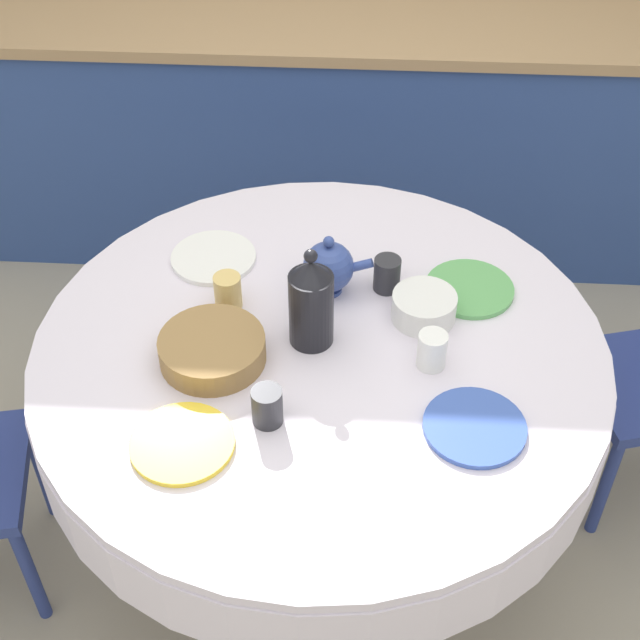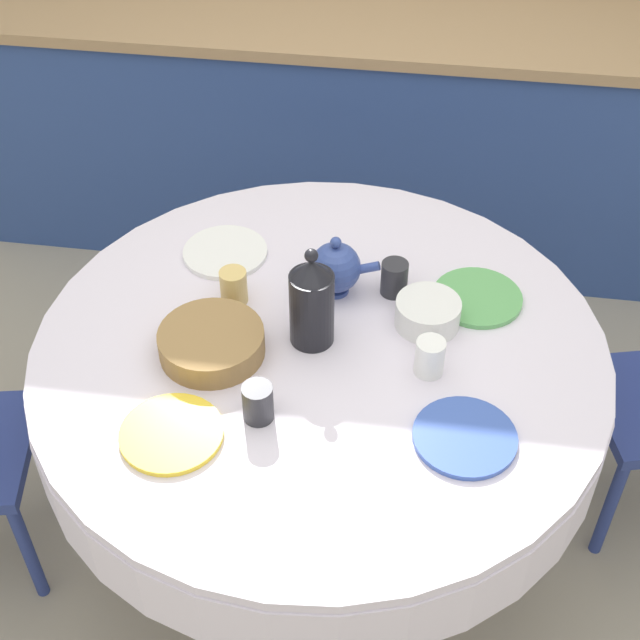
% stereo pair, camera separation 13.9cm
% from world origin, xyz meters
% --- Properties ---
extents(ground_plane, '(12.00, 12.00, 0.00)m').
position_xyz_m(ground_plane, '(0.00, 0.00, 0.00)').
color(ground_plane, '#9E937F').
extents(kitchen_counter, '(3.24, 0.64, 0.95)m').
position_xyz_m(kitchen_counter, '(0.00, 1.52, 0.48)').
color(kitchen_counter, '#2D4784').
rests_on(kitchen_counter, ground_plane).
extents(dining_table, '(1.45, 1.45, 0.78)m').
position_xyz_m(dining_table, '(0.00, 0.00, 0.66)').
color(dining_table, tan).
rests_on(dining_table, ground_plane).
extents(plate_near_left, '(0.23, 0.23, 0.01)m').
position_xyz_m(plate_near_left, '(-0.29, -0.34, 0.79)').
color(plate_near_left, yellow).
rests_on(plate_near_left, dining_table).
extents(cup_near_left, '(0.07, 0.07, 0.09)m').
position_xyz_m(cup_near_left, '(-0.10, -0.26, 0.83)').
color(cup_near_left, '#28282D').
rests_on(cup_near_left, dining_table).
extents(plate_near_right, '(0.23, 0.23, 0.01)m').
position_xyz_m(plate_near_right, '(0.36, -0.26, 0.79)').
color(plate_near_right, '#3856AD').
rests_on(plate_near_right, dining_table).
extents(cup_near_right, '(0.07, 0.07, 0.09)m').
position_xyz_m(cup_near_right, '(0.27, -0.06, 0.83)').
color(cup_near_right, white).
rests_on(cup_near_right, dining_table).
extents(plate_far_left, '(0.23, 0.23, 0.01)m').
position_xyz_m(plate_far_left, '(-0.31, 0.32, 0.79)').
color(plate_far_left, white).
rests_on(plate_far_left, dining_table).
extents(cup_far_left, '(0.07, 0.07, 0.09)m').
position_xyz_m(cup_far_left, '(-0.25, 0.13, 0.83)').
color(cup_far_left, '#DBB766').
rests_on(cup_far_left, dining_table).
extents(plate_far_right, '(0.23, 0.23, 0.01)m').
position_xyz_m(plate_far_right, '(0.38, 0.23, 0.79)').
color(plate_far_right, '#5BA85B').
rests_on(plate_far_right, dining_table).
extents(cup_far_right, '(0.07, 0.07, 0.09)m').
position_xyz_m(cup_far_right, '(0.16, 0.22, 0.83)').
color(cup_far_right, '#28282D').
rests_on(cup_far_right, dining_table).
extents(coffee_carafe, '(0.11, 0.11, 0.28)m').
position_xyz_m(coffee_carafe, '(-0.02, 0.02, 0.90)').
color(coffee_carafe, black).
rests_on(coffee_carafe, dining_table).
extents(teapot, '(0.18, 0.13, 0.18)m').
position_xyz_m(teapot, '(0.01, 0.21, 0.86)').
color(teapot, '#33478E').
rests_on(teapot, dining_table).
extents(bread_basket, '(0.26, 0.26, 0.07)m').
position_xyz_m(bread_basket, '(-0.26, -0.07, 0.81)').
color(bread_basket, olive).
rests_on(bread_basket, dining_table).
extents(fruit_bowl, '(0.17, 0.17, 0.07)m').
position_xyz_m(fruit_bowl, '(0.26, 0.11, 0.81)').
color(fruit_bowl, silver).
rests_on(fruit_bowl, dining_table).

